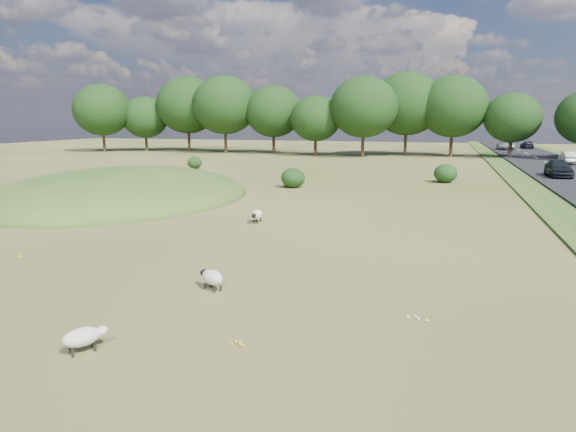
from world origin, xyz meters
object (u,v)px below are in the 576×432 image
object	(u,v)px
sheep_1	(83,337)
car_3	(569,158)
sheep_0	(117,207)
sheep_2	(212,277)
car_1	(506,145)
sheep_4	(257,215)
car_0	(559,168)
car_5	(527,145)

from	to	relation	value
sheep_1	car_3	bearing A→B (deg)	13.69
sheep_0	sheep_2	world-z (taller)	sheep_0
sheep_0	car_1	world-z (taller)	car_1
car_3	sheep_4	bearing A→B (deg)	60.54
car_0	car_1	size ratio (longest dim) A/B	0.84
sheep_0	car_0	world-z (taller)	car_0
sheep_0	sheep_4	xyz separation A→B (m)	(7.30, 1.34, -0.22)
sheep_1	car_0	world-z (taller)	car_0
sheep_2	car_5	xyz separation A→B (m)	(20.16, 80.48, 0.46)
sheep_4	sheep_1	bearing A→B (deg)	1.83
car_0	car_5	bearing A→B (deg)	85.20
car_3	car_5	world-z (taller)	car_3
sheep_0	car_0	xyz separation A→B (m)	(25.91, 26.39, 0.37)
car_0	car_5	distance (m)	45.40
sheep_0	sheep_2	bearing A→B (deg)	-129.70
car_0	car_3	distance (m)	15.11
sheep_2	car_1	distance (m)	77.63
sheep_4	car_3	distance (m)	45.58
car_0	car_5	size ratio (longest dim) A/B	1.07
sheep_0	sheep_4	size ratio (longest dim) A/B	1.10
sheep_4	car_0	size ratio (longest dim) A/B	0.26
sheep_1	car_1	bearing A→B (deg)	22.68
sheep_2	car_5	distance (m)	82.97
sheep_1	car_5	world-z (taller)	car_5
car_5	sheep_0	bearing A→B (deg)	67.47
sheep_2	car_5	world-z (taller)	car_5
car_1	sheep_4	bearing A→B (deg)	-105.82
sheep_0	car_1	size ratio (longest dim) A/B	0.24
car_3	sheep_2	bearing A→B (deg)	67.99
car_3	car_5	bearing A→B (deg)	-90.00
car_3	sheep_0	bearing A→B (deg)	54.08
sheep_2	car_1	size ratio (longest dim) A/B	0.21
car_5	sheep_2	bearing A→B (deg)	75.94
sheep_4	car_0	world-z (taller)	car_0
sheep_2	car_0	bearing A→B (deg)	-82.62
sheep_0	car_1	distance (m)	71.87
sheep_1	car_3	size ratio (longest dim) A/B	0.25
sheep_2	sheep_4	bearing A→B (deg)	-45.22
sheep_4	sheep_2	bearing A→B (deg)	9.34
sheep_1	sheep_2	world-z (taller)	sheep_2
sheep_2	car_3	xyz separation A→B (m)	(20.16, 49.87, 0.54)
sheep_2	sheep_4	world-z (taller)	sheep_4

